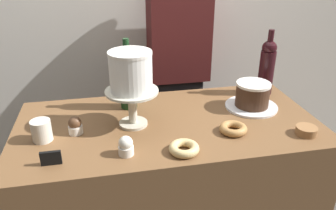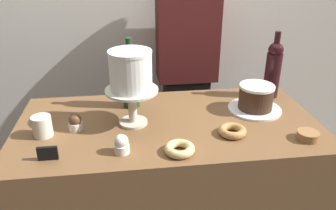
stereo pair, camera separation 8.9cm
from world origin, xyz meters
name	(u,v)px [view 1 (the left image)]	position (x,y,z in m)	size (l,w,h in m)	color
back_wall	(139,0)	(0.00, 0.90, 1.30)	(6.00, 0.05, 2.60)	silver
display_counter	(168,205)	(0.00, 0.00, 0.46)	(1.29, 0.65, 0.92)	brown
cake_stand_pedestal	(132,102)	(-0.15, 0.01, 1.03)	(0.22, 0.22, 0.16)	beige
white_layer_cake	(131,71)	(-0.15, 0.01, 1.16)	(0.17, 0.17, 0.16)	white
silver_serving_platter	(251,106)	(0.41, 0.06, 0.93)	(0.24, 0.24, 0.01)	white
chocolate_round_cake	(253,94)	(0.41, 0.06, 0.99)	(0.16, 0.16, 0.11)	#3D2619
wine_bottle_dark_red	(267,66)	(0.54, 0.21, 1.06)	(0.08, 0.08, 0.33)	black
wine_bottle_green	(128,78)	(-0.15, 0.18, 1.06)	(0.08, 0.08, 0.33)	#193D1E
cupcake_chocolate	(75,126)	(-0.38, -0.02, 0.95)	(0.06, 0.06, 0.07)	white
cupcake_vanilla	(126,146)	(-0.20, -0.21, 0.95)	(0.06, 0.06, 0.07)	white
donut_glazed	(184,148)	(0.01, -0.24, 0.94)	(0.11, 0.11, 0.03)	#E0C17F
donut_maple	(233,129)	(0.24, -0.14, 0.94)	(0.11, 0.11, 0.03)	#B27F47
cookie_stack	(306,131)	(0.52, -0.21, 0.94)	(0.08, 0.08, 0.03)	olive
price_sign_chalkboard	(51,158)	(-0.46, -0.22, 0.95)	(0.07, 0.01, 0.05)	black
coffee_cup_ceramic	(42,131)	(-0.51, -0.05, 0.96)	(0.08, 0.08, 0.08)	silver
barista_figure	(178,79)	(0.21, 0.70, 0.84)	(0.36, 0.22, 1.60)	black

